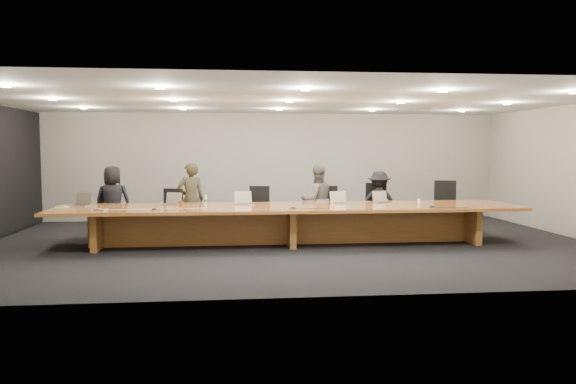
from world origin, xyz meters
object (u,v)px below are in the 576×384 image
chair_left (170,212)px  laptop_e (383,197)px  chair_far_left (109,214)px  chair_mid_right (328,209)px  amber_mug (181,204)px  water_bottle (206,201)px  chair_right (375,208)px  chair_mid_left (258,210)px  person_a (113,201)px  av_box (101,209)px  laptop_c (245,198)px  mic_right (432,207)px  person_c (317,200)px  laptop_b (171,199)px  laptop_a (80,199)px  person_b (191,199)px  mic_left (154,209)px  person_d (379,202)px  conference_table (290,218)px  chair_far_right (445,206)px  laptop_d (340,197)px  paper_cup_far (419,201)px  mic_center (293,208)px

chair_left → laptop_e: chair_left is taller
chair_far_left → chair_mid_right: (4.71, 0.06, 0.03)m
amber_mug → chair_left: bearing=106.8°
chair_left → water_bottle: (0.81, -1.11, 0.34)m
chair_mid_right → chair_right: bearing=1.3°
chair_far_left → chair_left: bearing=-2.4°
amber_mug → chair_mid_left: bearing=37.4°
person_a → av_box: bearing=92.1°
laptop_c → mic_right: bearing=-27.7°
person_c → laptop_b: size_ratio=4.62×
water_bottle → av_box: size_ratio=1.03×
chair_mid_right → person_c: bearing=-138.4°
person_a → laptop_c: (2.75, -0.96, 0.13)m
chair_left → amber_mug: size_ratio=9.87×
laptop_a → mic_right: bearing=11.0°
chair_right → person_b: size_ratio=0.71×
person_b → mic_left: bearing=55.1°
person_d → water_bottle: 3.94m
conference_table → chair_right: size_ratio=7.99×
conference_table → laptop_e: size_ratio=27.63×
water_bottle → laptop_c: bearing=10.8°
laptop_e → chair_far_right: bearing=13.7°
person_d → laptop_d: 1.47m
chair_far_right → water_bottle: 5.46m
chair_left → paper_cup_far: bearing=5.2°
chair_far_right → mic_center: 4.12m
chair_far_left → laptop_d: bearing=-14.3°
water_bottle → amber_mug: 0.47m
water_bottle → chair_far_left: bearing=151.8°
chair_far_right → mic_left: (-6.24, -1.78, 0.18)m
chair_far_left → paper_cup_far: chair_far_left is taller
water_bottle → chair_far_right: bearing=12.3°
person_b → mic_center: bearing=123.5°
chair_mid_left → person_c: person_c is taller
laptop_a → mic_left: (1.51, -0.83, -0.12)m
chair_left → mic_center: chair_left is taller
conference_table → person_b: person_b is taller
conference_table → mic_left: mic_left is taller
chair_mid_left → paper_cup_far: bearing=-7.1°
chair_far_right → water_bottle: size_ratio=5.52×
chair_far_left → chair_right: bearing=-2.8°
amber_mug → paper_cup_far: size_ratio=1.10×
av_box → mic_right: mic_right is taller
chair_far_left → laptop_c: laptop_c is taller
laptop_c → water_bottle: size_ratio=1.66×
conference_table → laptop_b: size_ratio=27.38×
chair_far_right → mic_right: (-1.03, -1.90, 0.18)m
laptop_b → amber_mug: 0.33m
mic_center → chair_mid_right: bearing=61.2°
laptop_b → chair_right: bearing=33.8°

